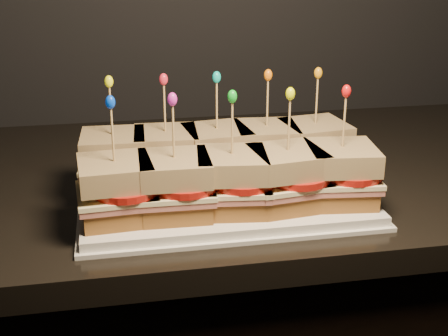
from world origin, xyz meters
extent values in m
cube|color=black|center=(0.46, 1.70, 0.90)|extent=(2.56, 0.63, 0.04)
cube|color=white|center=(0.41, 1.55, 0.93)|extent=(0.39, 0.24, 0.02)
cube|color=white|center=(0.41, 1.55, 0.92)|extent=(0.40, 0.25, 0.01)
cube|color=brown|center=(0.26, 1.61, 0.95)|extent=(0.09, 0.09, 0.02)
cube|color=#C56F62|center=(0.26, 1.61, 0.97)|extent=(0.10, 0.10, 0.01)
cube|color=#FFF0B0|center=(0.26, 1.61, 0.97)|extent=(0.10, 0.10, 0.01)
cylinder|color=#B01911|center=(0.27, 1.60, 0.98)|extent=(0.09, 0.09, 0.01)
cube|color=#4D2A0D|center=(0.26, 1.61, 1.00)|extent=(0.09, 0.09, 0.03)
cylinder|color=tan|center=(0.26, 1.61, 1.04)|extent=(0.00, 0.00, 0.09)
ellipsoid|color=#FAFC11|center=(0.26, 1.61, 1.09)|extent=(0.01, 0.01, 0.02)
cube|color=brown|center=(0.34, 1.61, 0.95)|extent=(0.09, 0.09, 0.02)
cube|color=#C56F62|center=(0.34, 1.61, 0.97)|extent=(0.10, 0.10, 0.01)
cube|color=#FFF0B0|center=(0.34, 1.61, 0.97)|extent=(0.10, 0.10, 0.01)
cylinder|color=#B01911|center=(0.35, 1.60, 0.98)|extent=(0.09, 0.09, 0.01)
cube|color=#4D2A0D|center=(0.34, 1.61, 1.00)|extent=(0.09, 0.09, 0.03)
cylinder|color=tan|center=(0.34, 1.61, 1.04)|extent=(0.00, 0.00, 0.09)
ellipsoid|color=red|center=(0.34, 1.61, 1.09)|extent=(0.01, 0.01, 0.02)
cube|color=brown|center=(0.41, 1.61, 0.95)|extent=(0.10, 0.10, 0.02)
cube|color=#C56F62|center=(0.41, 1.61, 0.97)|extent=(0.11, 0.10, 0.01)
cube|color=#FFF0B0|center=(0.41, 1.61, 0.97)|extent=(0.11, 0.10, 0.01)
cylinder|color=#B01911|center=(0.42, 1.60, 0.98)|extent=(0.09, 0.09, 0.01)
cube|color=#4D2A0D|center=(0.41, 1.61, 1.00)|extent=(0.10, 0.10, 0.03)
cylinder|color=tan|center=(0.41, 1.61, 1.04)|extent=(0.00, 0.00, 0.09)
ellipsoid|color=#0AC3AF|center=(0.41, 1.61, 1.09)|extent=(0.01, 0.01, 0.02)
cube|color=brown|center=(0.48, 1.61, 0.95)|extent=(0.09, 0.09, 0.02)
cube|color=#C56F62|center=(0.48, 1.61, 0.97)|extent=(0.10, 0.10, 0.01)
cube|color=#FFF0B0|center=(0.48, 1.61, 0.97)|extent=(0.10, 0.10, 0.01)
cylinder|color=#B01911|center=(0.50, 1.60, 0.98)|extent=(0.09, 0.09, 0.01)
cube|color=#4D2A0D|center=(0.48, 1.61, 1.00)|extent=(0.10, 0.10, 0.03)
cylinder|color=tan|center=(0.48, 1.61, 1.04)|extent=(0.00, 0.00, 0.09)
ellipsoid|color=orange|center=(0.48, 1.61, 1.09)|extent=(0.01, 0.01, 0.02)
cube|color=brown|center=(0.56, 1.61, 0.95)|extent=(0.10, 0.10, 0.02)
cube|color=#C56F62|center=(0.56, 1.61, 0.97)|extent=(0.11, 0.10, 0.01)
cube|color=#FFF0B0|center=(0.56, 1.61, 0.97)|extent=(0.11, 0.11, 0.01)
cylinder|color=#B01911|center=(0.57, 1.60, 0.98)|extent=(0.09, 0.09, 0.01)
cube|color=#4D2A0D|center=(0.56, 1.61, 1.00)|extent=(0.10, 0.10, 0.03)
cylinder|color=tan|center=(0.56, 1.61, 1.04)|extent=(0.00, 0.00, 0.09)
ellipsoid|color=orange|center=(0.56, 1.61, 1.09)|extent=(0.01, 0.01, 0.02)
cube|color=brown|center=(0.26, 1.50, 0.95)|extent=(0.09, 0.09, 0.02)
cube|color=#C56F62|center=(0.26, 1.50, 0.97)|extent=(0.10, 0.10, 0.01)
cube|color=#FFF0B0|center=(0.26, 1.50, 0.97)|extent=(0.10, 0.10, 0.01)
cylinder|color=#B01911|center=(0.27, 1.49, 0.98)|extent=(0.09, 0.09, 0.01)
cube|color=#4D2A0D|center=(0.26, 1.50, 1.00)|extent=(0.09, 0.09, 0.03)
cylinder|color=tan|center=(0.26, 1.50, 1.04)|extent=(0.00, 0.00, 0.09)
ellipsoid|color=#083DD0|center=(0.26, 1.50, 1.09)|extent=(0.01, 0.01, 0.02)
cube|color=brown|center=(0.34, 1.50, 0.95)|extent=(0.09, 0.09, 0.02)
cube|color=#C56F62|center=(0.34, 1.50, 0.97)|extent=(0.10, 0.09, 0.01)
cube|color=#FFF0B0|center=(0.34, 1.50, 0.97)|extent=(0.10, 0.10, 0.01)
cylinder|color=#B01911|center=(0.35, 1.49, 0.98)|extent=(0.09, 0.09, 0.01)
cube|color=#4D2A0D|center=(0.34, 1.50, 1.00)|extent=(0.09, 0.09, 0.03)
cylinder|color=tan|center=(0.34, 1.50, 1.04)|extent=(0.00, 0.00, 0.09)
ellipsoid|color=#D424AB|center=(0.34, 1.50, 1.09)|extent=(0.01, 0.01, 0.02)
cube|color=brown|center=(0.41, 1.50, 0.95)|extent=(0.10, 0.10, 0.02)
cube|color=#C56F62|center=(0.41, 1.50, 0.97)|extent=(0.11, 0.10, 0.01)
cube|color=#FFF0B0|center=(0.41, 1.50, 0.97)|extent=(0.11, 0.11, 0.01)
cylinder|color=#B01911|center=(0.42, 1.49, 0.98)|extent=(0.09, 0.09, 0.01)
cube|color=#4D2A0D|center=(0.41, 1.50, 1.00)|extent=(0.10, 0.10, 0.03)
cylinder|color=tan|center=(0.41, 1.50, 1.04)|extent=(0.00, 0.00, 0.09)
ellipsoid|color=green|center=(0.41, 1.50, 1.09)|extent=(0.01, 0.01, 0.02)
cube|color=brown|center=(0.48, 1.50, 0.95)|extent=(0.10, 0.10, 0.02)
cube|color=#C56F62|center=(0.48, 1.50, 0.97)|extent=(0.11, 0.10, 0.01)
cube|color=#FFF0B0|center=(0.48, 1.50, 0.97)|extent=(0.11, 0.11, 0.01)
cylinder|color=#B01911|center=(0.50, 1.49, 0.98)|extent=(0.09, 0.09, 0.01)
cube|color=#4D2A0D|center=(0.48, 1.50, 1.00)|extent=(0.10, 0.10, 0.03)
cylinder|color=tan|center=(0.48, 1.50, 1.04)|extent=(0.00, 0.00, 0.09)
ellipsoid|color=#EAF603|center=(0.48, 1.50, 1.09)|extent=(0.01, 0.01, 0.02)
cube|color=brown|center=(0.56, 1.50, 0.95)|extent=(0.10, 0.10, 0.02)
cube|color=#C56F62|center=(0.56, 1.50, 0.97)|extent=(0.11, 0.10, 0.01)
cube|color=#FFF0B0|center=(0.56, 1.50, 0.97)|extent=(0.11, 0.10, 0.01)
cylinder|color=#B01911|center=(0.57, 1.49, 0.98)|extent=(0.09, 0.09, 0.01)
cube|color=#4D2A0D|center=(0.56, 1.50, 1.00)|extent=(0.10, 0.10, 0.03)
cylinder|color=tan|center=(0.56, 1.50, 1.04)|extent=(0.00, 0.00, 0.09)
ellipsoid|color=red|center=(0.56, 1.50, 1.09)|extent=(0.01, 0.01, 0.02)
camera|label=1|loc=(0.26, 0.76, 1.28)|focal=50.00mm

